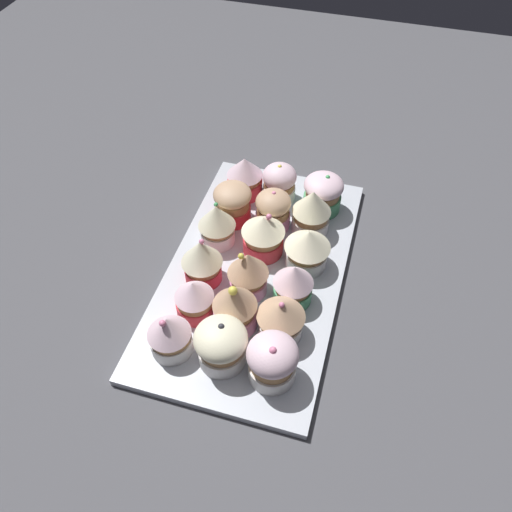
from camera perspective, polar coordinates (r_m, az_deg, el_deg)
name	(u,v)px	position (r cm, az deg, el deg)	size (l,w,h in cm)	color
ground_plane	(256,280)	(77.15, 0.00, -2.76)	(180.00, 180.00, 3.00)	#4C4C51
baking_tray	(256,272)	(75.50, 0.00, -1.78)	(44.89, 25.35, 1.20)	silver
cupcake_0	(245,176)	(84.29, -1.27, 8.98)	(5.88, 5.88, 7.20)	#D1333D
cupcake_1	(233,202)	(79.91, -2.64, 6.05)	(6.01, 6.01, 6.66)	#D1333D
cupcake_2	(217,224)	(76.21, -4.44, 3.67)	(5.70, 5.70, 7.54)	white
cupcake_3	(202,260)	(71.33, -6.13, -0.44)	(5.88, 5.88, 7.90)	#D1333D
cupcake_4	(194,298)	(68.31, -6.95, -4.71)	(5.34, 5.34, 6.46)	#D1333D
cupcake_5	(169,334)	(65.34, -9.73, -8.66)	(5.64, 5.64, 7.10)	white
cupcake_6	(279,183)	(83.55, 2.64, 8.27)	(5.54, 5.54, 6.91)	white
cupcake_7	(270,209)	(78.84, 1.59, 5.31)	(5.49, 5.49, 6.98)	pink
cupcake_8	(266,235)	(74.65, 1.11, 2.43)	(6.49, 6.49, 7.40)	#D1333D
cupcake_9	(245,271)	(69.63, -1.25, -1.71)	(5.78, 5.78, 7.96)	pink
cupcake_10	(238,306)	(65.95, -2.03, -5.70)	(5.93, 5.93, 8.56)	pink
cupcake_11	(225,345)	(63.52, -3.57, -9.98)	(6.75, 6.75, 7.21)	white
cupcake_12	(323,193)	(82.31, 7.55, 7.06)	(6.35, 6.35, 6.76)	#4C9E6B
cupcake_13	(312,211)	(78.00, 6.28, 5.06)	(5.98, 5.98, 7.97)	white
cupcake_14	(307,247)	(73.30, 5.81, 0.96)	(6.74, 6.74, 6.92)	white
cupcake_15	(293,283)	(69.08, 4.22, -3.06)	(5.61, 5.61, 7.00)	#4C9E6B
cupcake_16	(281,317)	(65.78, 2.82, -6.93)	(6.38, 6.38, 6.97)	white
cupcake_17	(272,360)	(62.35, 1.86, -11.63)	(6.38, 6.38, 7.45)	white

